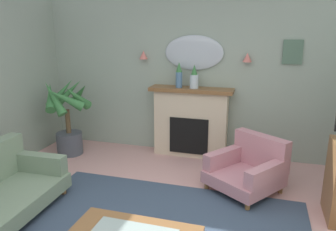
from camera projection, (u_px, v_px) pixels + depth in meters
name	position (u px, v px, depth m)	size (l,w,h in m)	color
wall_back	(202.00, 74.00, 5.40)	(6.44, 0.10, 2.72)	#93A393
fireplace	(191.00, 123.00, 5.43)	(1.36, 0.36, 1.16)	beige
mantel_vase_centre	(179.00, 75.00, 5.26)	(0.11, 0.11, 0.41)	#4C7093
mantel_vase_right	(194.00, 78.00, 5.20)	(0.14, 0.14, 0.38)	silver
wall_mirror	(194.00, 53.00, 5.27)	(0.96, 0.06, 0.56)	#B2BCC6
wall_sconce_left	(143.00, 55.00, 5.47)	(0.14, 0.14, 0.14)	#D17066
wall_sconce_right	(247.00, 57.00, 5.00)	(0.14, 0.14, 0.14)	#D17066
framed_picture	(293.00, 52.00, 4.86)	(0.28, 0.03, 0.36)	#4C6B56
armchair_by_coffee_table	(249.00, 168.00, 4.32)	(1.13, 1.13, 0.71)	#B77A84
potted_plant_tall_palm	(67.00, 115.00, 5.45)	(0.85, 0.86, 1.31)	#474C56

